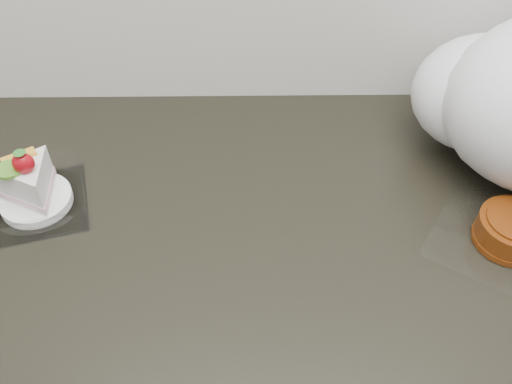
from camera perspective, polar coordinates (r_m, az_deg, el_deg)
name	(u,v)px	position (r m, az deg, el deg)	size (l,w,h in m)	color
counter	(288,383)	(1.16, 3.26, -18.49)	(2.04, 0.64, 0.90)	black
cake_tray	(33,191)	(0.85, -21.43, 0.08)	(0.17, 0.17, 0.11)	white
mooncake_wrap	(512,233)	(0.82, 24.20, -3.77)	(0.25, 0.24, 0.04)	white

